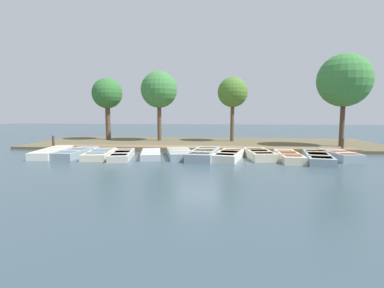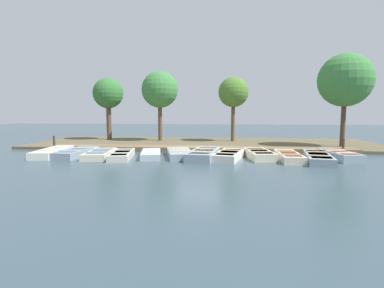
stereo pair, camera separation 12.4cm
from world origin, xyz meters
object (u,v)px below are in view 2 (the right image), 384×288
at_px(rowboat_7, 229,155).
at_px(rowboat_9, 289,156).
at_px(rowboat_0, 53,152).
at_px(rowboat_5, 180,153).
at_px(rowboat_10, 318,157).
at_px(mooring_post_near, 54,142).
at_px(park_tree_center, 233,93).
at_px(park_tree_right, 345,80).
at_px(rowboat_1, 77,152).
at_px(park_tree_far_left, 108,94).
at_px(rowboat_3, 122,155).
at_px(rowboat_11, 340,155).
at_px(mooring_post_far, 343,146).
at_px(rowboat_6, 204,154).
at_px(rowboat_8, 259,154).
at_px(rowboat_2, 100,154).
at_px(park_tree_left, 160,90).
at_px(rowboat_4, 151,154).

height_order(rowboat_7, rowboat_9, rowboat_7).
relative_size(rowboat_0, rowboat_5, 1.12).
relative_size(rowboat_10, mooring_post_near, 4.08).
xyz_separation_m(park_tree_center, park_tree_right, (2.72, 6.80, 0.54)).
xyz_separation_m(rowboat_1, park_tree_far_left, (-7.70, -1.21, 3.54)).
bearing_deg(rowboat_3, rowboat_5, 90.53).
xyz_separation_m(rowboat_7, park_tree_far_left, (-7.95, -9.34, 3.53)).
distance_m(rowboat_3, rowboat_11, 10.99).
distance_m(rowboat_10, mooring_post_near, 15.36).
xyz_separation_m(rowboat_11, mooring_post_near, (-2.16, -16.34, 0.25)).
bearing_deg(rowboat_10, rowboat_3, -80.36).
bearing_deg(park_tree_right, rowboat_1, -73.28).
bearing_deg(mooring_post_far, rowboat_6, -71.88).
height_order(rowboat_1, rowboat_11, rowboat_11).
bearing_deg(rowboat_5, rowboat_0, -101.74).
distance_m(rowboat_7, rowboat_8, 1.62).
xyz_separation_m(rowboat_5, rowboat_9, (0.44, 5.47, 0.00)).
distance_m(rowboat_2, rowboat_7, 6.70).
bearing_deg(rowboat_3, rowboat_10, 79.25).
distance_m(rowboat_2, park_tree_far_left, 9.13).
xyz_separation_m(rowboat_2, rowboat_3, (0.10, 1.23, -0.00)).
height_order(rowboat_5, rowboat_7, rowboat_7).
height_order(mooring_post_near, park_tree_far_left, park_tree_far_left).
bearing_deg(rowboat_2, rowboat_8, 84.25).
bearing_deg(rowboat_3, park_tree_left, 166.66).
xyz_separation_m(rowboat_6, mooring_post_near, (-2.53, -9.56, 0.24)).
distance_m(rowboat_9, rowboat_10, 1.35).
height_order(rowboat_7, rowboat_10, rowboat_7).
xyz_separation_m(rowboat_0, rowboat_3, (0.32, 3.98, -0.03)).
height_order(rowboat_8, park_tree_left, park_tree_left).
distance_m(park_tree_left, park_tree_center, 5.52).
xyz_separation_m(rowboat_1, rowboat_3, (0.39, 2.66, -0.02)).
distance_m(rowboat_8, rowboat_10, 2.77).
bearing_deg(rowboat_2, rowboat_1, -110.38).
distance_m(rowboat_4, rowboat_10, 8.31).
height_order(rowboat_0, park_tree_right, park_tree_right).
distance_m(rowboat_0, rowboat_4, 5.41).
distance_m(mooring_post_near, park_tree_right, 18.57).
distance_m(rowboat_10, park_tree_right, 7.10).
relative_size(rowboat_0, park_tree_center, 0.72).
bearing_deg(mooring_post_near, rowboat_9, 79.00).
height_order(rowboat_2, mooring_post_near, mooring_post_near).
height_order(rowboat_4, park_tree_center, park_tree_center).
height_order(rowboat_8, park_tree_center, park_tree_center).
xyz_separation_m(rowboat_5, rowboat_10, (0.59, 6.81, -0.00)).
xyz_separation_m(rowboat_4, rowboat_10, (0.37, 8.30, 0.02)).
bearing_deg(rowboat_0, rowboat_8, 83.93).
distance_m(rowboat_0, rowboat_6, 8.18).
xyz_separation_m(rowboat_9, rowboat_11, (-0.52, 2.58, 0.02)).
height_order(rowboat_0, mooring_post_far, mooring_post_far).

